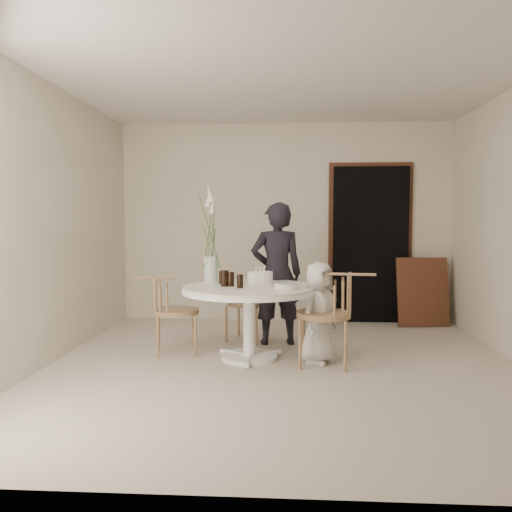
# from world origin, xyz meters

# --- Properties ---
(ground) EXTENTS (4.50, 4.50, 0.00)m
(ground) POSITION_xyz_m (0.00, 0.00, 0.00)
(ground) COLOR beige
(ground) RESTS_ON ground
(room_shell) EXTENTS (4.50, 4.50, 4.50)m
(room_shell) POSITION_xyz_m (0.00, 0.00, 1.62)
(room_shell) COLOR silver
(room_shell) RESTS_ON ground
(doorway) EXTENTS (1.00, 0.10, 2.10)m
(doorway) POSITION_xyz_m (1.15, 2.19, 1.05)
(doorway) COLOR black
(doorway) RESTS_ON ground
(door_trim) EXTENTS (1.12, 0.03, 2.22)m
(door_trim) POSITION_xyz_m (1.15, 2.23, 1.11)
(door_trim) COLOR brown
(door_trim) RESTS_ON ground
(table) EXTENTS (1.33, 1.33, 0.73)m
(table) POSITION_xyz_m (-0.35, 0.25, 0.62)
(table) COLOR white
(table) RESTS_ON ground
(picture_frame) EXTENTS (0.69, 0.28, 0.89)m
(picture_frame) POSITION_xyz_m (1.80, 1.95, 0.45)
(picture_frame) COLOR brown
(picture_frame) RESTS_ON ground
(chair_far) EXTENTS (0.53, 0.55, 0.79)m
(chair_far) POSITION_xyz_m (-0.40, 1.14, 0.51)
(chair_far) COLOR tan
(chair_far) RESTS_ON ground
(chair_right) EXTENTS (0.57, 0.53, 0.89)m
(chair_right) POSITION_xyz_m (0.49, 0.08, 0.58)
(chair_right) COLOR tan
(chair_right) RESTS_ON ground
(chair_left) EXTENTS (0.54, 0.51, 0.81)m
(chair_left) POSITION_xyz_m (-1.23, 0.40, 0.52)
(chair_left) COLOR tan
(chair_left) RESTS_ON ground
(girl) EXTENTS (0.63, 0.46, 1.58)m
(girl) POSITION_xyz_m (-0.09, 0.88, 0.79)
(girl) COLOR black
(girl) RESTS_ON ground
(boy) EXTENTS (0.53, 0.57, 0.98)m
(boy) POSITION_xyz_m (0.33, 0.16, 0.49)
(boy) COLOR silver
(boy) RESTS_ON ground
(birthday_cake) EXTENTS (0.26, 0.26, 0.18)m
(birthday_cake) POSITION_xyz_m (-0.25, 0.42, 0.79)
(birthday_cake) COLOR white
(birthday_cake) RESTS_ON table
(cola_tumbler_a) EXTENTS (0.10, 0.10, 0.16)m
(cola_tumbler_a) POSITION_xyz_m (-0.59, 0.22, 0.81)
(cola_tumbler_a) COLOR black
(cola_tumbler_a) RESTS_ON table
(cola_tumbler_b) EXTENTS (0.07, 0.07, 0.13)m
(cola_tumbler_b) POSITION_xyz_m (-0.43, 0.10, 0.80)
(cola_tumbler_b) COLOR black
(cola_tumbler_b) RESTS_ON table
(cola_tumbler_c) EXTENTS (0.08, 0.08, 0.14)m
(cola_tumbler_c) POSITION_xyz_m (-0.53, 0.22, 0.80)
(cola_tumbler_c) COLOR black
(cola_tumbler_c) RESTS_ON table
(cola_tumbler_d) EXTENTS (0.07, 0.07, 0.13)m
(cola_tumbler_d) POSITION_xyz_m (-0.64, 0.39, 0.80)
(cola_tumbler_d) COLOR black
(cola_tumbler_d) RESTS_ON table
(plate_stack) EXTENTS (0.24, 0.24, 0.06)m
(plate_stack) POSITION_xyz_m (0.02, 0.05, 0.76)
(plate_stack) COLOR silver
(plate_stack) RESTS_ON table
(flower_vase) EXTENTS (0.14, 0.14, 1.01)m
(flower_vase) POSITION_xyz_m (-0.78, 0.59, 1.09)
(flower_vase) COLOR silver
(flower_vase) RESTS_ON table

